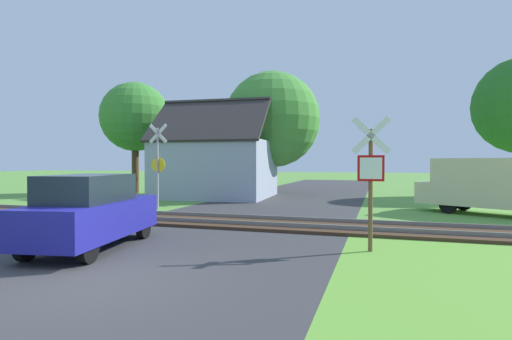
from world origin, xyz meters
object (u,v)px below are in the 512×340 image
parked_car (91,212)px  house (217,166)px  stop_sign_near (371,175)px  tree_center (272,120)px  crossing_sign_far (158,161)px  tree_left (135,117)px  mail_truck (489,184)px

parked_car → house: bearing=91.6°
stop_sign_near → tree_center: (-6.56, 15.70, 3.08)m
parked_car → tree_center: bearing=81.2°
stop_sign_near → crossing_sign_far: 11.03m
tree_left → mail_truck: 20.92m
stop_sign_near → tree_left: size_ratio=0.42×
crossing_sign_far → tree_left: size_ratio=0.51×
tree_center → parked_car: tree_center is taller
mail_truck → tree_left: bearing=105.7°
crossing_sign_far → house: bearing=85.5°
stop_sign_near → mail_truck: (4.33, 8.20, -0.55)m
tree_left → mail_truck: size_ratio=1.44×
crossing_sign_far → mail_truck: size_ratio=0.74×
crossing_sign_far → tree_center: tree_center is taller
stop_sign_near → crossing_sign_far: crossing_sign_far is taller
stop_sign_near → tree_center: size_ratio=0.39×
stop_sign_near → tree_left: bearing=-45.4°
tree_left → tree_center: bearing=13.2°
house → tree_left: 7.23m
crossing_sign_far → house: house is taller
stop_sign_near → tree_left: tree_left is taller
house → mail_truck: bearing=-21.6°
tree_left → parked_car: (9.12, -15.26, -4.21)m
tree_center → mail_truck: 13.71m
tree_left → parked_car: size_ratio=1.76×
crossing_sign_far → mail_truck: (13.55, 2.16, -0.89)m
parked_car → mail_truck: bearing=33.2°
mail_truck → stop_sign_near: bearing=-176.9°
stop_sign_near → house: house is taller
mail_truck → parked_car: mail_truck is taller
crossing_sign_far → tree_center: bearing=70.8°
crossing_sign_far → parked_car: size_ratio=0.90×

